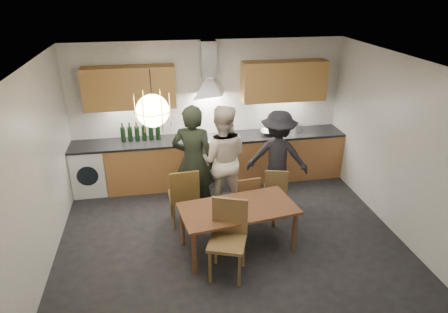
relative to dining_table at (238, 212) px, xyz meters
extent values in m
plane|color=black|center=(-0.06, 0.17, -0.59)|extent=(5.00, 5.00, 0.00)
cube|color=white|center=(-0.06, 2.42, 0.71)|extent=(5.00, 0.02, 2.60)
cube|color=white|center=(-0.06, -2.08, 0.71)|extent=(5.00, 0.02, 2.60)
cube|color=white|center=(-2.56, 0.17, 0.71)|extent=(0.02, 4.50, 2.60)
cube|color=white|center=(2.44, 0.17, 0.71)|extent=(0.02, 4.50, 2.60)
cube|color=white|center=(-0.06, 0.17, 2.01)|extent=(5.00, 4.50, 0.02)
cube|color=#C1844A|center=(-1.24, 2.12, -0.16)|extent=(1.45, 0.60, 0.86)
cube|color=#C1844A|center=(1.41, 2.12, -0.16)|extent=(2.05, 0.60, 0.86)
cube|color=white|center=(-2.26, 2.12, -0.17)|extent=(0.58, 0.58, 0.85)
cube|color=black|center=(-1.54, 2.12, 0.29)|extent=(2.05, 0.62, 0.04)
cube|color=black|center=(1.41, 2.12, 0.29)|extent=(2.05, 0.62, 0.04)
cube|color=silver|center=(-0.06, 2.12, -0.19)|extent=(0.90, 0.60, 0.80)
cube|color=black|center=(-0.06, 1.83, -0.21)|extent=(0.78, 0.02, 0.42)
cube|color=slate|center=(-0.06, 2.12, 0.25)|extent=(0.90, 0.60, 0.08)
cube|color=silver|center=(-0.06, 1.86, 0.31)|extent=(0.90, 0.08, 0.04)
cube|color=tan|center=(-1.44, 2.24, 1.27)|extent=(1.55, 0.35, 0.72)
cube|color=tan|center=(1.31, 2.24, 1.27)|extent=(1.55, 0.35, 0.72)
cube|color=silver|center=(-0.06, 2.29, 1.70)|extent=(0.26, 0.22, 0.62)
cylinder|color=black|center=(-1.06, 0.07, 1.76)|extent=(0.01, 0.01, 0.50)
sphere|color=#FFE0A5|center=(-1.06, 0.07, 1.51)|extent=(0.40, 0.40, 0.40)
torus|color=gold|center=(-1.06, 0.07, 1.51)|extent=(0.43, 0.43, 0.01)
cube|color=brown|center=(0.00, 0.00, 0.06)|extent=(1.69, 1.02, 0.04)
cylinder|color=brown|center=(-0.67, -0.43, -0.28)|extent=(0.06, 0.06, 0.64)
cylinder|color=brown|center=(-0.76, 0.22, -0.28)|extent=(0.06, 0.06, 0.64)
cylinder|color=brown|center=(0.76, -0.22, -0.28)|extent=(0.06, 0.06, 0.64)
cylinder|color=brown|center=(0.67, 0.43, -0.28)|extent=(0.06, 0.06, 0.64)
cube|color=brown|center=(-0.70, 0.81, -0.12)|extent=(0.47, 0.47, 0.04)
cube|color=brown|center=(-0.68, 0.61, 0.14)|extent=(0.44, 0.07, 0.48)
cylinder|color=brown|center=(-0.53, 1.00, -0.37)|extent=(0.04, 0.04, 0.45)
cylinder|color=brown|center=(-0.51, 0.64, -0.37)|extent=(0.04, 0.04, 0.45)
cylinder|color=brown|center=(-0.89, 0.97, -0.37)|extent=(0.04, 0.04, 0.45)
cylinder|color=brown|center=(-0.86, 0.62, -0.37)|extent=(0.04, 0.04, 0.45)
cube|color=brown|center=(0.27, 0.72, -0.21)|extent=(0.40, 0.40, 0.03)
cube|color=brown|center=(0.29, 0.56, 0.01)|extent=(0.36, 0.07, 0.40)
cylinder|color=brown|center=(0.40, 0.88, -0.41)|extent=(0.03, 0.03, 0.37)
cylinder|color=brown|center=(0.43, 0.59, -0.41)|extent=(0.03, 0.03, 0.37)
cylinder|color=brown|center=(0.11, 0.85, -0.41)|extent=(0.03, 0.03, 0.37)
cylinder|color=brown|center=(0.14, 0.56, -0.41)|extent=(0.03, 0.03, 0.37)
cube|color=brown|center=(0.82, 0.89, -0.20)|extent=(0.45, 0.45, 0.03)
cube|color=brown|center=(0.77, 0.73, 0.02)|extent=(0.36, 0.13, 0.40)
cylinder|color=brown|center=(1.00, 1.00, -0.41)|extent=(0.03, 0.03, 0.38)
cylinder|color=brown|center=(0.92, 0.71, -0.41)|extent=(0.03, 0.03, 0.38)
cylinder|color=brown|center=(0.71, 1.08, -0.41)|extent=(0.03, 0.03, 0.38)
cylinder|color=brown|center=(0.64, 0.79, -0.41)|extent=(0.03, 0.03, 0.38)
cube|color=brown|center=(-0.25, -0.53, -0.10)|extent=(0.59, 0.59, 0.04)
cube|color=brown|center=(-0.18, -0.33, 0.18)|extent=(0.45, 0.20, 0.51)
cylinder|color=brown|center=(-0.49, -0.64, -0.36)|extent=(0.04, 0.04, 0.47)
cylinder|color=brown|center=(-0.36, -0.29, -0.36)|extent=(0.04, 0.04, 0.47)
cylinder|color=brown|center=(-0.14, -0.77, -0.36)|extent=(0.04, 0.04, 0.47)
cylinder|color=brown|center=(-0.01, -0.42, -0.36)|extent=(0.04, 0.04, 0.47)
imported|color=black|center=(-0.50, 1.06, 0.33)|extent=(0.78, 0.63, 1.85)
imported|color=beige|center=(-0.03, 1.14, 0.30)|extent=(0.97, 0.81, 1.80)
imported|color=black|center=(0.95, 1.26, 0.21)|extent=(1.18, 0.90, 1.62)
imported|color=#ADADB0|center=(1.03, 2.08, 0.35)|extent=(0.38, 0.38, 0.08)
cylinder|color=silver|center=(1.60, 2.16, 0.38)|extent=(0.27, 0.27, 0.14)
camera|label=1|loc=(-1.03, -4.63, 2.96)|focal=32.00mm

